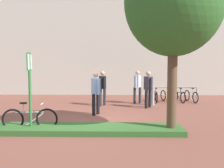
{
  "coord_description": "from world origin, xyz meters",
  "views": [
    {
      "loc": [
        0.95,
        -8.63,
        1.94
      ],
      "look_at": [
        0.74,
        1.47,
        1.2
      ],
      "focal_mm": 38.53,
      "sensor_mm": 36.0,
      "label": 1
    }
  ],
  "objects_px": {
    "bike_at_sign": "(30,119)",
    "person_shirt_white": "(137,85)",
    "person_suited_navy": "(148,87)",
    "parking_sign_post": "(30,80)",
    "bollard_steel": "(153,96)",
    "tree_sidewalk": "(174,2)",
    "person_suited_dark": "(103,86)",
    "bike_rack_cluster": "(173,96)",
    "person_shirt_blue": "(96,90)"
  },
  "relations": [
    {
      "from": "bike_at_sign",
      "to": "bollard_steel",
      "type": "height_order",
      "value": "bollard_steel"
    },
    {
      "from": "bike_at_sign",
      "to": "person_shirt_white",
      "type": "distance_m",
      "value": 6.56
    },
    {
      "from": "bollard_steel",
      "to": "person_suited_navy",
      "type": "relative_size",
      "value": 0.52
    },
    {
      "from": "tree_sidewalk",
      "to": "bike_rack_cluster",
      "type": "height_order",
      "value": "tree_sidewalk"
    },
    {
      "from": "bike_rack_cluster",
      "to": "person_suited_navy",
      "type": "bearing_deg",
      "value": -130.11
    },
    {
      "from": "tree_sidewalk",
      "to": "bike_at_sign",
      "type": "distance_m",
      "value": 5.44
    },
    {
      "from": "bollard_steel",
      "to": "person_shirt_white",
      "type": "distance_m",
      "value": 1.06
    },
    {
      "from": "parking_sign_post",
      "to": "person_suited_dark",
      "type": "relative_size",
      "value": 1.37
    },
    {
      "from": "person_shirt_white",
      "to": "person_suited_dark",
      "type": "relative_size",
      "value": 1.0
    },
    {
      "from": "bike_rack_cluster",
      "to": "person_suited_dark",
      "type": "relative_size",
      "value": 1.54
    },
    {
      "from": "tree_sidewalk",
      "to": "person_shirt_white",
      "type": "distance_m",
      "value": 6.25
    },
    {
      "from": "person_suited_dark",
      "to": "person_shirt_blue",
      "type": "distance_m",
      "value": 2.25
    },
    {
      "from": "person_shirt_blue",
      "to": "person_suited_dark",
      "type": "bearing_deg",
      "value": 86.59
    },
    {
      "from": "bollard_steel",
      "to": "tree_sidewalk",
      "type": "bearing_deg",
      "value": -92.28
    },
    {
      "from": "bike_at_sign",
      "to": "bike_rack_cluster",
      "type": "height_order",
      "value": "bike_at_sign"
    },
    {
      "from": "bollard_steel",
      "to": "person_shirt_blue",
      "type": "xyz_separation_m",
      "value": [
        -2.64,
        -2.45,
        0.53
      ]
    },
    {
      "from": "bike_rack_cluster",
      "to": "bollard_steel",
      "type": "height_order",
      "value": "bollard_steel"
    },
    {
      "from": "bike_at_sign",
      "to": "person_suited_navy",
      "type": "bearing_deg",
      "value": 44.55
    },
    {
      "from": "bike_at_sign",
      "to": "person_shirt_blue",
      "type": "distance_m",
      "value": 3.04
    },
    {
      "from": "person_shirt_white",
      "to": "parking_sign_post",
      "type": "bearing_deg",
      "value": -123.37
    },
    {
      "from": "bike_at_sign",
      "to": "person_shirt_white",
      "type": "relative_size",
      "value": 0.98
    },
    {
      "from": "person_suited_navy",
      "to": "person_shirt_white",
      "type": "bearing_deg",
      "value": 106.32
    },
    {
      "from": "bike_at_sign",
      "to": "bike_rack_cluster",
      "type": "distance_m",
      "value": 8.28
    },
    {
      "from": "person_shirt_blue",
      "to": "tree_sidewalk",
      "type": "bearing_deg",
      "value": -46.53
    },
    {
      "from": "person_suited_navy",
      "to": "person_shirt_blue",
      "type": "distance_m",
      "value": 2.86
    },
    {
      "from": "tree_sidewalk",
      "to": "bike_rack_cluster",
      "type": "distance_m",
      "value": 7.21
    },
    {
      "from": "tree_sidewalk",
      "to": "person_shirt_blue",
      "type": "height_order",
      "value": "tree_sidewalk"
    },
    {
      "from": "tree_sidewalk",
      "to": "person_suited_dark",
      "type": "bearing_deg",
      "value": 115.55
    },
    {
      "from": "parking_sign_post",
      "to": "person_shirt_white",
      "type": "relative_size",
      "value": 1.37
    },
    {
      "from": "parking_sign_post",
      "to": "person_suited_navy",
      "type": "bearing_deg",
      "value": 46.21
    },
    {
      "from": "parking_sign_post",
      "to": "bike_rack_cluster",
      "type": "distance_m",
      "value": 8.43
    },
    {
      "from": "tree_sidewalk",
      "to": "bike_rack_cluster",
      "type": "xyz_separation_m",
      "value": [
        1.49,
        6.19,
        -3.39
      ]
    },
    {
      "from": "person_suited_navy",
      "to": "bike_rack_cluster",
      "type": "bearing_deg",
      "value": 49.89
    },
    {
      "from": "parking_sign_post",
      "to": "person_shirt_white",
      "type": "bearing_deg",
      "value": 56.63
    },
    {
      "from": "person_suited_dark",
      "to": "person_shirt_blue",
      "type": "xyz_separation_m",
      "value": [
        -0.13,
        -2.25,
        0.0
      ]
    },
    {
      "from": "bike_rack_cluster",
      "to": "person_suited_navy",
      "type": "distance_m",
      "value": 2.6
    },
    {
      "from": "person_shirt_white",
      "to": "person_suited_navy",
      "type": "bearing_deg",
      "value": -73.68
    },
    {
      "from": "tree_sidewalk",
      "to": "person_shirt_white",
      "type": "bearing_deg",
      "value": 95.35
    },
    {
      "from": "parking_sign_post",
      "to": "bike_at_sign",
      "type": "distance_m",
      "value": 1.2
    },
    {
      "from": "bike_rack_cluster",
      "to": "person_suited_dark",
      "type": "distance_m",
      "value": 4.08
    },
    {
      "from": "person_suited_navy",
      "to": "person_shirt_blue",
      "type": "xyz_separation_m",
      "value": [
        -2.31,
        -1.69,
        0.0
      ]
    },
    {
      "from": "bike_rack_cluster",
      "to": "parking_sign_post",
      "type": "bearing_deg",
      "value": -132.68
    },
    {
      "from": "parking_sign_post",
      "to": "bike_at_sign",
      "type": "height_order",
      "value": "parking_sign_post"
    },
    {
      "from": "parking_sign_post",
      "to": "bollard_steel",
      "type": "relative_size",
      "value": 2.61
    },
    {
      "from": "person_shirt_white",
      "to": "person_shirt_blue",
      "type": "xyz_separation_m",
      "value": [
        -1.92,
        -3.01,
        0.0
      ]
    },
    {
      "from": "tree_sidewalk",
      "to": "person_suited_dark",
      "type": "height_order",
      "value": "tree_sidewalk"
    },
    {
      "from": "person_shirt_white",
      "to": "bollard_steel",
      "type": "bearing_deg",
      "value": -37.58
    },
    {
      "from": "tree_sidewalk",
      "to": "person_shirt_blue",
      "type": "distance_m",
      "value": 4.49
    },
    {
      "from": "person_suited_dark",
      "to": "bike_rack_cluster",
      "type": "bearing_deg",
      "value": 19.75
    },
    {
      "from": "parking_sign_post",
      "to": "person_suited_navy",
      "type": "distance_m",
      "value": 5.85
    }
  ]
}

